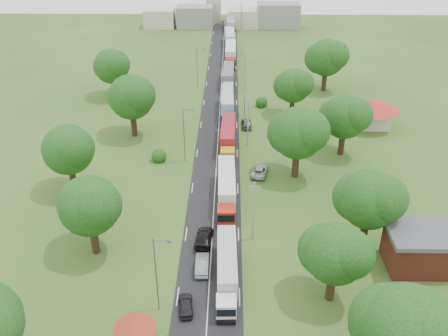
{
  "coord_description": "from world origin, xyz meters",
  "views": [
    {
      "loc": [
        2.49,
        -61.05,
        41.53
      ],
      "look_at": [
        1.4,
        7.25,
        3.0
      ],
      "focal_mm": 40.0,
      "sensor_mm": 36.0,
      "label": 1
    }
  ],
  "objects_px": {
    "truck_0": "(227,269)",
    "car_lane_mid": "(202,264)",
    "info_sign": "(245,102)",
    "car_lane_front": "(186,305)",
    "guard_booth": "(135,329)"
  },
  "relations": [
    {
      "from": "car_lane_front",
      "to": "info_sign",
      "type": "bearing_deg",
      "value": -105.06
    },
    {
      "from": "truck_0",
      "to": "car_lane_mid",
      "type": "height_order",
      "value": "truck_0"
    },
    {
      "from": "truck_0",
      "to": "car_lane_mid",
      "type": "relative_size",
      "value": 2.94
    },
    {
      "from": "info_sign",
      "to": "truck_0",
      "type": "height_order",
      "value": "info_sign"
    },
    {
      "from": "info_sign",
      "to": "truck_0",
      "type": "xyz_separation_m",
      "value": [
        -3.1,
        -50.35,
        -1.02
      ]
    },
    {
      "from": "info_sign",
      "to": "car_lane_mid",
      "type": "relative_size",
      "value": 0.89
    },
    {
      "from": "info_sign",
      "to": "car_lane_front",
      "type": "distance_m",
      "value": 55.58
    },
    {
      "from": "guard_booth",
      "to": "car_lane_mid",
      "type": "xyz_separation_m",
      "value": [
        6.2,
        11.84,
        -1.41
      ]
    },
    {
      "from": "truck_0",
      "to": "car_lane_front",
      "type": "xyz_separation_m",
      "value": [
        -4.55,
        -4.65,
        -1.31
      ]
    },
    {
      "from": "info_sign",
      "to": "car_lane_mid",
      "type": "bearing_deg",
      "value": -97.34
    },
    {
      "from": "info_sign",
      "to": "car_lane_front",
      "type": "relative_size",
      "value": 1.05
    },
    {
      "from": "truck_0",
      "to": "car_lane_front",
      "type": "bearing_deg",
      "value": -134.36
    },
    {
      "from": "car_lane_front",
      "to": "car_lane_mid",
      "type": "xyz_separation_m",
      "value": [
        1.45,
        6.84,
        0.09
      ]
    },
    {
      "from": "car_lane_mid",
      "to": "truck_0",
      "type": "bearing_deg",
      "value": 143.27
    },
    {
      "from": "info_sign",
      "to": "car_lane_front",
      "type": "xyz_separation_m",
      "value": [
        -7.65,
        -55.0,
        -2.33
      ]
    }
  ]
}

